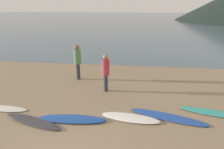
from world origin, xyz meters
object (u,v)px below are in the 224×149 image
object	(u,v)px
surfboard_6	(168,117)
person_0	(77,59)
surfboard_3	(33,121)
surfboard_7	(215,113)
surfboard_2	(1,108)
surfboard_4	(72,119)
surfboard_5	(130,118)
person_1	(106,70)

from	to	relation	value
surfboard_6	person_0	world-z (taller)	person_0
surfboard_3	surfboard_7	xyz separation A→B (m)	(6.18, 1.31, -0.00)
surfboard_2	person_0	bearing A→B (deg)	62.36
surfboard_4	surfboard_2	bearing A→B (deg)	169.37
surfboard_3	surfboard_6	size ratio (longest dim) A/B	0.87
surfboard_3	surfboard_7	size ratio (longest dim) A/B	0.94
surfboard_6	surfboard_5	bearing A→B (deg)	-152.07
surfboard_3	person_1	xyz separation A→B (m)	(2.01, 2.86, 0.95)
surfboard_4	surfboard_7	world-z (taller)	surfboard_4
surfboard_3	surfboard_5	xyz separation A→B (m)	(3.20, 0.60, 0.01)
surfboard_3	surfboard_2	bearing A→B (deg)	174.74
surfboard_7	person_1	xyz separation A→B (m)	(-4.17, 1.55, 0.95)
surfboard_2	surfboard_4	xyz separation A→B (m)	(2.87, -0.42, 0.02)
surfboard_2	surfboard_4	world-z (taller)	surfboard_4
surfboard_2	person_1	world-z (taller)	person_1
surfboard_5	surfboard_2	bearing A→B (deg)	-172.74
surfboard_7	person_1	bearing A→B (deg)	173.90
surfboard_6	person_0	distance (m)	5.42
surfboard_2	surfboard_3	bearing A→B (deg)	-21.71
surfboard_3	person_1	bearing A→B (deg)	73.09
surfboard_4	surfboard_5	world-z (taller)	surfboard_4
surfboard_2	surfboard_5	bearing A→B (deg)	0.47
surfboard_5	person_1	distance (m)	2.73
surfboard_7	surfboard_5	bearing A→B (deg)	-152.26
person_0	person_1	world-z (taller)	person_0
surfboard_5	surfboard_6	bearing A→B (deg)	18.85
surfboard_4	surfboard_6	bearing A→B (deg)	7.42
surfboard_3	surfboard_6	bearing A→B (deg)	28.67
surfboard_3	surfboard_7	distance (m)	6.32
surfboard_4	surfboard_5	xyz separation A→B (m)	(1.95, 0.32, -0.00)
surfboard_2	person_1	bearing A→B (deg)	32.45
surfboard_2	surfboard_7	bearing A→B (deg)	6.16
surfboard_3	surfboard_4	bearing A→B (deg)	30.78
surfboard_2	surfboard_4	bearing A→B (deg)	-6.67
surfboard_4	surfboard_6	size ratio (longest dim) A/B	0.88
surfboard_2	surfboard_6	world-z (taller)	surfboard_6
surfboard_3	surfboard_4	distance (m)	1.28
surfboard_3	person_0	distance (m)	4.35
surfboard_5	person_0	xyz separation A→B (m)	(-2.85, 3.62, 1.02)
surfboard_7	person_0	size ratio (longest dim) A/B	1.36
surfboard_3	surfboard_5	distance (m)	3.25
person_0	surfboard_3	bearing A→B (deg)	70.59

